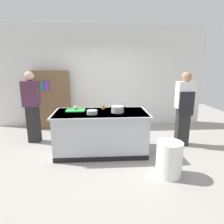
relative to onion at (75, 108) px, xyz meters
The scene contains 12 objects.
ground_plane 1.12m from the onion, 18.99° to the right, with size 10.00×10.00×0.00m, color #9E9991.
back_wall 2.06m from the onion, 74.10° to the left, with size 6.40×0.12×3.00m, color white.
counter_island 0.76m from the onion, 19.04° to the right, with size 1.98×0.98×0.90m.
cutting_board 0.06m from the onion, 86.02° to the right, with size 0.40×0.28×0.02m, color green.
onion is the anchor object (origin of this frame).
stock_pot 0.92m from the onion, 14.24° to the right, with size 0.33×0.26×0.13m.
mixing_bowl 0.50m from the onion, 42.71° to the right, with size 0.22×0.22×0.08m, color #B7BABF.
juice_cup 0.61m from the onion, ahead, with size 0.07×0.07×0.10m, color yellow.
trash_bin 2.18m from the onion, 35.32° to the right, with size 0.44×0.44×0.61m, color white.
person_chef 2.46m from the onion, ahead, with size 0.38×0.25×1.72m.
person_guest 1.21m from the onion, 154.44° to the left, with size 0.38×0.24×1.72m.
bookshelf 1.85m from the onion, 119.27° to the left, with size 1.10×0.31×1.70m.
Camera 1 is at (-0.03, -4.01, 1.89)m, focal length 31.56 mm.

